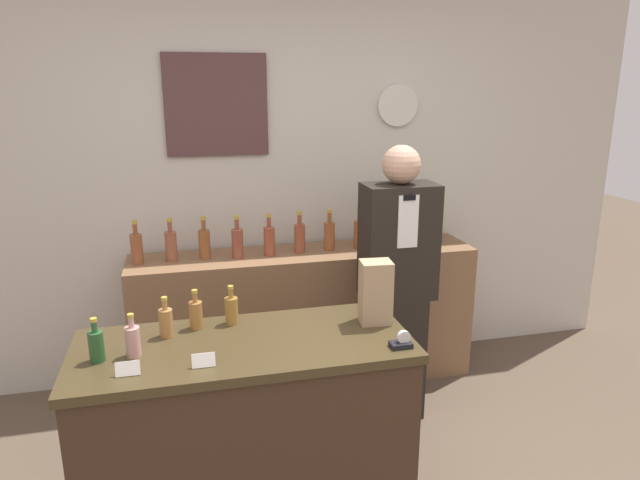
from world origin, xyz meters
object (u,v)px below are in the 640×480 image
at_px(paper_bag, 376,292).
at_px(tape_dispenser, 402,342).
at_px(potted_plant, 420,214).
at_px(shopkeeper, 397,287).

relative_size(paper_bag, tape_dispenser, 3.25).
xyz_separation_m(potted_plant, tape_dispenser, (-0.70, -1.45, -0.19)).
height_order(shopkeeper, paper_bag, shopkeeper).
relative_size(potted_plant, paper_bag, 1.32).
distance_m(shopkeeper, paper_bag, 0.78).
height_order(potted_plant, paper_bag, potted_plant).
bearing_deg(shopkeeper, paper_bag, -119.23).
relative_size(shopkeeper, potted_plant, 4.30).
bearing_deg(shopkeeper, tape_dispenser, -110.23).
bearing_deg(tape_dispenser, shopkeeper, 69.77).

